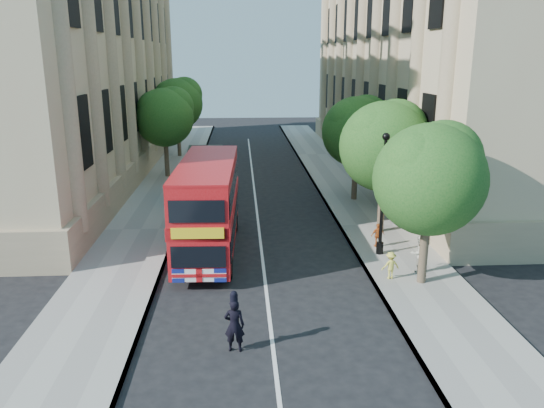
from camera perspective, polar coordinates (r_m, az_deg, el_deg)
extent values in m
plane|color=black|center=(17.01, -0.14, -13.30)|extent=(120.00, 120.00, 0.00)
cube|color=gray|center=(27.00, 10.88, -2.31)|extent=(3.50, 80.00, 0.12)
cube|color=gray|center=(26.63, -13.90, -2.75)|extent=(3.50, 80.00, 0.12)
cube|color=tan|center=(41.56, 17.89, 15.91)|extent=(12.00, 38.00, 18.00)
cube|color=tan|center=(40.98, -22.75, 15.49)|extent=(12.00, 38.00, 18.00)
cylinder|color=#473828|center=(20.24, 16.02, -4.64)|extent=(0.32, 0.32, 2.86)
sphere|color=#194D19|center=(19.53, 16.58, 2.54)|extent=(4.00, 4.00, 4.00)
sphere|color=#194D19|center=(19.98, 17.96, 4.62)|extent=(2.80, 2.80, 2.80)
sphere|color=#194D19|center=(18.98, 15.58, 3.86)|extent=(2.60, 2.60, 2.60)
cylinder|color=#473828|center=(25.68, 11.69, 0.06)|extent=(0.32, 0.32, 2.99)
sphere|color=#194D19|center=(25.11, 12.03, 6.06)|extent=(4.20, 4.20, 4.20)
sphere|color=#194D19|center=(25.56, 13.19, 7.69)|extent=(2.94, 2.94, 2.94)
sphere|color=#194D19|center=(24.61, 11.15, 7.20)|extent=(2.73, 2.73, 2.73)
cylinder|color=#473828|center=(31.35, 8.89, 2.90)|extent=(0.32, 0.32, 2.90)
sphere|color=#194D19|center=(30.89, 9.09, 7.69)|extent=(4.00, 4.00, 4.00)
sphere|color=#194D19|center=(31.33, 10.07, 8.97)|extent=(2.80, 2.80, 2.80)
sphere|color=#194D19|center=(30.42, 8.33, 8.61)|extent=(2.60, 2.60, 2.60)
cylinder|color=#473828|center=(37.83, -11.27, 5.02)|extent=(0.32, 0.32, 2.99)
sphere|color=#194D19|center=(37.44, -11.49, 9.11)|extent=(4.00, 4.00, 4.00)
sphere|color=#194D19|center=(37.70, -10.55, 10.24)|extent=(2.80, 2.80, 2.80)
sphere|color=#194D19|center=(37.17, -12.37, 9.86)|extent=(2.60, 2.60, 2.60)
cylinder|color=#473828|center=(45.65, -9.98, 6.96)|extent=(0.32, 0.32, 3.17)
sphere|color=#194D19|center=(45.32, -10.15, 10.56)|extent=(4.20, 4.20, 4.20)
sphere|color=#194D19|center=(45.60, -9.37, 11.53)|extent=(2.94, 2.94, 2.94)
sphere|color=#194D19|center=(45.04, -10.87, 11.23)|extent=(2.73, 2.73, 2.73)
cylinder|color=black|center=(23.06, 11.51, -4.66)|extent=(0.30, 0.30, 0.50)
cylinder|color=black|center=(22.39, 11.82, 0.76)|extent=(0.14, 0.14, 5.00)
sphere|color=black|center=(21.90, 12.18, 7.09)|extent=(0.32, 0.32, 0.32)
cube|color=#B00C10|center=(22.77, -6.88, -0.01)|extent=(2.49, 8.48, 3.50)
cube|color=black|center=(22.99, -6.82, -1.87)|extent=(2.53, 7.95, 0.80)
cube|color=black|center=(22.54, -6.96, 2.21)|extent=(2.53, 7.95, 0.80)
cube|color=yellow|center=(18.74, -8.02, -3.13)|extent=(1.86, 0.14, 0.40)
cylinder|color=black|center=(20.65, -10.24, -6.80)|extent=(0.28, 0.89, 0.89)
cylinder|color=black|center=(20.44, -4.65, -6.83)|extent=(0.28, 0.89, 0.89)
cylinder|color=black|center=(26.01, -8.42, -2.00)|extent=(0.28, 0.89, 0.89)
cylinder|color=black|center=(25.85, -4.01, -1.98)|extent=(0.28, 0.89, 0.89)
cube|color=black|center=(29.90, -7.17, 2.27)|extent=(2.16, 1.96, 2.19)
cube|color=black|center=(28.98, -7.22, 2.38)|extent=(1.88, 0.18, 0.73)
cube|color=black|center=(32.10, -7.10, 3.57)|extent=(2.22, 3.42, 2.61)
cube|color=black|center=(31.77, -7.05, 1.13)|extent=(2.08, 5.08, 0.26)
cylinder|color=black|center=(30.08, -8.90, 0.34)|extent=(0.26, 0.84, 0.83)
cylinder|color=black|center=(30.03, -5.32, 0.44)|extent=(0.26, 0.84, 0.83)
cylinder|color=black|center=(33.41, -8.61, 1.88)|extent=(0.26, 0.84, 0.83)
cylinder|color=black|center=(33.37, -5.39, 1.97)|extent=(0.26, 0.84, 0.83)
imported|color=black|center=(15.56, -4.06, -12.89)|extent=(0.62, 0.43, 1.61)
imported|color=beige|center=(21.35, 15.51, -5.12)|extent=(0.88, 0.78, 1.52)
imported|color=#C55D22|center=(23.78, 11.32, -3.30)|extent=(0.66, 0.36, 1.06)
imported|color=#DAD04A|center=(20.54, 12.64, -6.45)|extent=(0.72, 0.47, 1.05)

